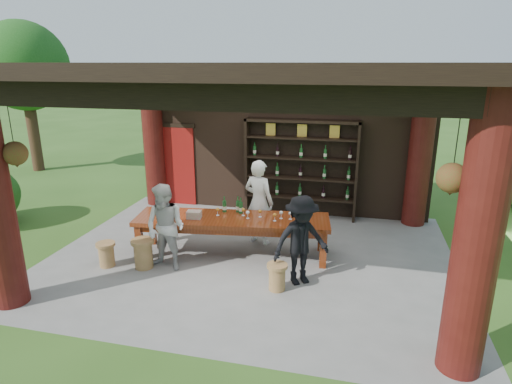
% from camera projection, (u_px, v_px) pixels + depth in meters
% --- Properties ---
extents(ground, '(90.00, 90.00, 0.00)m').
position_uv_depth(ground, '(251.00, 256.00, 8.06)').
color(ground, '#2D5119').
rests_on(ground, ground).
extents(pavilion, '(7.50, 6.00, 3.60)m').
position_uv_depth(pavilion, '(256.00, 140.00, 7.84)').
color(pavilion, slate).
rests_on(pavilion, ground).
extents(wine_shelf, '(2.59, 0.39, 2.28)m').
position_uv_depth(wine_shelf, '(301.00, 169.00, 9.88)').
color(wine_shelf, black).
rests_on(wine_shelf, ground).
extents(tasting_table, '(3.68, 1.40, 0.75)m').
position_uv_depth(tasting_table, '(232.00, 223.00, 7.95)').
color(tasting_table, '#61250D').
rests_on(tasting_table, ground).
extents(stool_near_left, '(0.40, 0.40, 0.53)m').
position_uv_depth(stool_near_left, '(143.00, 253.00, 7.54)').
color(stool_near_left, olive).
rests_on(stool_near_left, ground).
extents(stool_near_right, '(0.34, 0.34, 0.44)m').
position_uv_depth(stool_near_right, '(277.00, 276.00, 6.81)').
color(stool_near_right, olive).
rests_on(stool_near_right, ground).
extents(stool_far_left, '(0.34, 0.34, 0.45)m').
position_uv_depth(stool_far_left, '(106.00, 254.00, 7.61)').
color(stool_far_left, olive).
rests_on(stool_far_left, ground).
extents(host, '(0.72, 0.58, 1.71)m').
position_uv_depth(host, '(259.00, 202.00, 8.45)').
color(host, silver).
rests_on(host, ground).
extents(guest_woman, '(0.83, 0.69, 1.53)m').
position_uv_depth(guest_woman, '(166.00, 228.00, 7.38)').
color(guest_woman, beige).
rests_on(guest_woman, ground).
extents(guest_man, '(1.12, 1.00, 1.50)m').
position_uv_depth(guest_man, '(301.00, 240.00, 6.89)').
color(guest_man, black).
rests_on(guest_man, ground).
extents(table_bottles, '(0.41, 0.14, 0.31)m').
position_uv_depth(table_bottles, '(234.00, 205.00, 8.15)').
color(table_bottles, '#194C1E').
rests_on(table_bottles, tasting_table).
extents(table_glasses, '(2.19, 0.28, 0.15)m').
position_uv_depth(table_glasses, '(249.00, 214.00, 7.90)').
color(table_glasses, silver).
rests_on(table_glasses, tasting_table).
extents(napkin_basket, '(0.28, 0.21, 0.14)m').
position_uv_depth(napkin_basket, '(194.00, 215.00, 7.86)').
color(napkin_basket, '#BF6672').
rests_on(napkin_basket, tasting_table).
extents(shrubs, '(14.87, 8.84, 1.36)m').
position_uv_depth(shrubs, '(428.00, 229.00, 7.88)').
color(shrubs, '#194C14').
rests_on(shrubs, ground).
extents(trees, '(20.88, 11.55, 4.80)m').
position_uv_depth(trees, '(441.00, 70.00, 7.86)').
color(trees, '#3F2819').
rests_on(trees, ground).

